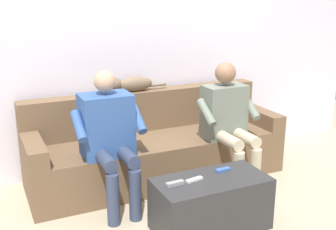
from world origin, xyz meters
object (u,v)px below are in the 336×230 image
object	(u,v)px
person_right_seated	(109,132)
remote_gray	(175,183)
couch	(155,148)
remote_white	(194,180)
person_left_seated	(228,118)
remote_blue	(223,170)
coffee_table	(211,204)
cat_on_backrest	(131,84)

from	to	relation	value
person_right_seated	remote_gray	bearing A→B (deg)	111.75
couch	remote_white	distance (m)	1.04
person_right_seated	remote_gray	xyz separation A→B (m)	(-0.27, 0.68, -0.22)
person_left_seated	remote_gray	xyz separation A→B (m)	(0.85, 0.64, -0.21)
remote_gray	remote_blue	size ratio (longest dim) A/B	1.13
remote_white	person_right_seated	bearing A→B (deg)	-66.37
couch	remote_gray	xyz separation A→B (m)	(0.29, 1.03, 0.13)
couch	person_left_seated	size ratio (longest dim) A/B	2.15
couch	person_right_seated	xyz separation A→B (m)	(0.56, 0.35, 0.35)
coffee_table	person_left_seated	distance (m)	0.96
person_left_seated	remote_gray	size ratio (longest dim) A/B	8.39
person_left_seated	person_right_seated	xyz separation A→B (m)	(1.12, -0.04, 0.01)
coffee_table	person_left_seated	world-z (taller)	person_left_seated
person_right_seated	remote_white	bearing A→B (deg)	122.62
person_left_seated	cat_on_backrest	bearing A→B (deg)	-41.74
person_right_seated	cat_on_backrest	world-z (taller)	person_right_seated
cat_on_backrest	remote_white	size ratio (longest dim) A/B	4.30
coffee_table	person_left_seated	bearing A→B (deg)	-130.41
coffee_table	remote_gray	bearing A→B (deg)	-4.04
remote_blue	person_left_seated	bearing A→B (deg)	51.18
coffee_table	remote_white	bearing A→B (deg)	-11.40
person_right_seated	remote_gray	distance (m)	0.76
person_right_seated	remote_gray	world-z (taller)	person_right_seated
cat_on_backrest	remote_gray	bearing A→B (deg)	83.61
couch	person_left_seated	world-z (taller)	person_left_seated
couch	coffee_table	world-z (taller)	couch
remote_white	remote_blue	size ratio (longest dim) A/B	1.15
person_left_seated	cat_on_backrest	size ratio (longest dim) A/B	1.91
cat_on_backrest	remote_blue	world-z (taller)	cat_on_backrest
couch	person_right_seated	world-z (taller)	person_right_seated
person_left_seated	person_right_seated	size ratio (longest dim) A/B	1.00
coffee_table	remote_white	distance (m)	0.25
coffee_table	remote_white	world-z (taller)	remote_white
couch	coffee_table	xyz separation A→B (m)	(0.00, 1.05, -0.09)
couch	remote_gray	distance (m)	1.07
coffee_table	remote_white	xyz separation A→B (m)	(0.13, -0.03, 0.21)
couch	cat_on_backrest	xyz separation A→B (m)	(0.15, -0.24, 0.60)
coffee_table	remote_gray	xyz separation A→B (m)	(0.29, -0.02, 0.22)
person_left_seated	person_right_seated	bearing A→B (deg)	-2.05
remote_gray	remote_blue	world-z (taller)	remote_gray
remote_blue	couch	bearing A→B (deg)	95.90
remote_gray	person_left_seated	bearing A→B (deg)	-145.31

